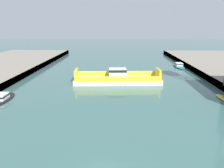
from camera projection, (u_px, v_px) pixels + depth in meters
The scene contains 3 objects.
chain_ferry at pixel (118, 78), 51.82m from camera, with size 20.82×7.01×3.42m.
moored_boat_near_left at pixel (179, 66), 71.24m from camera, with size 3.22×8.34×1.35m.
moored_boat_near_right at pixel (2, 98), 39.60m from camera, with size 3.11×7.98×1.37m.
Camera 1 is at (1.20, -15.76, 13.38)m, focal length 34.76 mm.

